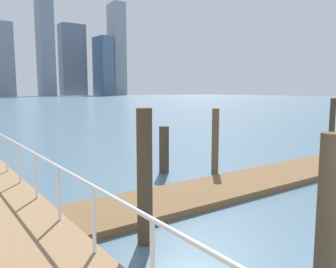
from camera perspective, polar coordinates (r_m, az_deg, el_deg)
name	(u,v)px	position (r m, az deg, el deg)	size (l,w,h in m)	color
ground_plane	(33,139)	(21.70, -21.45, -0.85)	(300.00, 300.00, 0.00)	slate
floating_dock	(281,175)	(12.09, 18.15, -6.45)	(15.74, 2.00, 0.18)	brown
boardwalk_railing	(46,169)	(7.68, -19.62, -5.55)	(0.06, 24.75, 1.08)	white
dock_piling_0	(215,141)	(11.96, 7.83, -1.21)	(0.24, 0.24, 2.26)	brown
dock_piling_1	(332,118)	(23.40, 25.58, 2.44)	(0.34, 0.34, 2.39)	#473826
dock_piling_2	(328,214)	(5.49, 24.99, -11.85)	(0.32, 0.32, 2.30)	brown
dock_piling_4	(164,150)	(12.04, -0.66, -2.60)	(0.34, 0.34, 1.64)	#473826
dock_piling_5	(145,177)	(6.43, -3.89, -7.19)	(0.29, 0.29, 2.57)	#473826
skyline_tower_3	(0,60)	(174.47, -26.11, 10.97)	(10.58, 12.18, 32.47)	gray
skyline_tower_4	(44,13)	(180.05, -19.87, 18.39)	(6.68, 8.07, 77.54)	gray
skyline_tower_5	(73,60)	(194.18, -15.51, 11.69)	(12.83, 8.33, 37.12)	slate
skyline_tower_6	(103,66)	(191.06, -10.67, 10.97)	(6.63, 11.96, 30.93)	slate
skyline_tower_7	(117,50)	(199.94, -8.49, 13.61)	(6.83, 12.01, 50.12)	#8C939E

